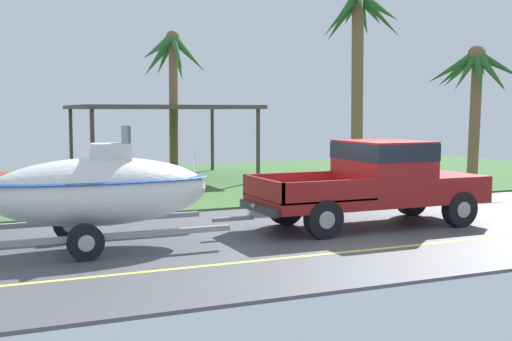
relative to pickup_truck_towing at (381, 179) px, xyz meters
name	(u,v)px	position (x,y,z in m)	size (l,w,h in m)	color
ground	(213,190)	(-1.20, 7.97, -1.07)	(36.00, 22.00, 0.11)	#4C4C51
pickup_truck_towing	(381,179)	(0.00, 0.00, 0.00)	(5.55, 2.06, 1.93)	maroon
boat_on_trailer	(99,191)	(-6.35, 0.00, 0.03)	(5.54, 2.18, 2.32)	gray
carport_awning	(160,109)	(-1.92, 11.77, 1.62)	(6.41, 5.40, 2.81)	#4C4238
palm_tree_near_left	(475,80)	(7.80, 5.79, 2.61)	(3.51, 3.33, 4.90)	brown
palm_tree_mid	(173,66)	(-0.72, 14.09, 3.40)	(3.13, 3.03, 5.92)	brown
palm_tree_far_left	(359,34)	(4.14, 7.62, 4.25)	(2.68, 3.56, 7.00)	brown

